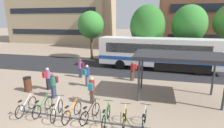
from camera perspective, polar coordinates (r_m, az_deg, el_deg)
name	(u,v)px	position (r m, az deg, el deg)	size (l,w,h in m)	color
ground	(74,125)	(9.05, -12.44, -19.05)	(200.00, 200.00, 0.00)	gray
bus_lane_asphalt	(118,67)	(19.04, 2.02, -0.88)	(80.00, 7.20, 0.01)	#232326
city_bus	(159,52)	(18.35, 15.20, 3.74)	(12.15, 3.28, 3.20)	white
bike_rack	(81,118)	(9.36, -10.08, -17.09)	(7.16, 0.19, 0.70)	#47474C
parked_bicycle_white_0	(26,106)	(10.73, -26.29, -12.36)	(0.52, 1.72, 0.99)	black
parked_bicycle_green_1	(43,107)	(10.33, -21.75, -12.93)	(0.52, 1.72, 0.99)	black
parked_bicycle_white_2	(57,110)	(9.76, -17.66, -14.20)	(0.52, 1.71, 0.99)	black
parked_bicycle_orange_3	(72,112)	(9.35, -12.93, -15.17)	(0.52, 1.71, 0.99)	black
parked_bicycle_black_4	(90,113)	(9.12, -7.15, -15.71)	(0.63, 1.68, 0.99)	black
parked_bicycle_green_5	(106,116)	(8.81, -1.91, -16.74)	(0.52, 1.72, 0.99)	black
parked_bicycle_yellow_6	(125,120)	(8.54, 4.13, -17.86)	(0.52, 1.72, 0.99)	black
parked_bicycle_silver_7	(144,121)	(8.60, 10.49, -17.84)	(0.52, 1.72, 0.99)	black
transit_shelter	(180,58)	(11.48, 21.37, 1.98)	(5.59, 3.10, 2.89)	#38383D
commuter_maroon_pack_0	(54,84)	(11.84, -18.65, -6.12)	(0.44, 0.58, 1.67)	#2D3851
commuter_red_pack_1	(133,70)	(14.54, 6.88, -1.81)	(0.60, 0.55, 1.65)	#47382D
commuter_red_pack_2	(47,77)	(13.35, -20.42, -4.05)	(0.52, 0.61, 1.65)	black
commuter_maroon_pack_3	(81,67)	(15.46, -10.28, -0.94)	(0.55, 0.37, 1.68)	#2D3851
commuter_teal_pack_4	(92,89)	(10.53, -6.68, -8.01)	(0.35, 0.53, 1.68)	#47382D
commuter_teal_pack_5	(87,74)	(13.30, -8.23, -3.31)	(0.52, 0.60, 1.68)	#565660
trash_bin	(28,84)	(13.78, -25.93, -5.96)	(0.55, 0.55, 1.03)	#4C2819
street_tree_1	(147,26)	(21.01, 11.53, 12.10)	(3.99, 3.99, 6.70)	brown
street_tree_2	(91,25)	(22.90, -6.93, 12.59)	(3.31, 3.31, 6.12)	brown
street_tree_3	(189,24)	(22.50, 23.98, 11.78)	(3.95, 3.95, 6.71)	brown
building_left_wing	(65,5)	(45.38, -15.13, 18.31)	(22.17, 13.25, 17.33)	tan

